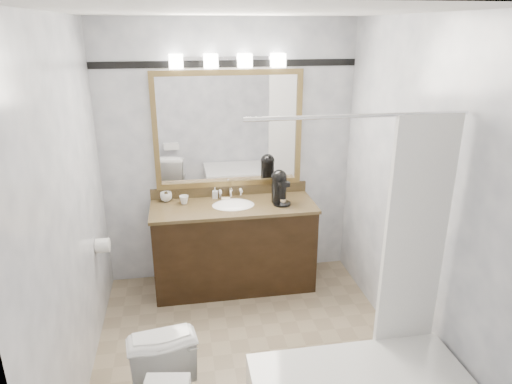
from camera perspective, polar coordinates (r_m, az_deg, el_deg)
room at (r=3.17m, az=-0.73°, el=-1.57°), size 2.42×2.62×2.52m
vanity at (r=4.42m, az=-2.77°, el=-6.53°), size 1.53×0.58×0.97m
mirror at (r=4.32m, az=-3.44°, el=7.74°), size 1.40×0.04×1.10m
vanity_light_bar at (r=4.17m, az=-3.54°, el=16.10°), size 1.02×0.14×0.12m
accent_stripe at (r=4.24m, az=-3.63°, el=15.71°), size 2.40×0.01×0.06m
tp_roll at (r=4.02m, az=-18.61°, el=-6.35°), size 0.11×0.12×0.12m
coffee_maker at (r=4.24m, az=2.95°, el=0.73°), size 0.17×0.21×0.32m
cup_left at (r=4.41m, az=-11.17°, el=-0.58°), size 0.12×0.12×0.09m
cup_right at (r=4.31m, az=-8.99°, el=-0.96°), size 0.10×0.10×0.08m
soap_bottle_a at (r=4.41m, az=-5.14°, el=-0.11°), size 0.06×0.06×0.11m
soap_bar at (r=4.35m, az=-3.78°, el=-0.93°), size 0.09×0.06×0.03m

